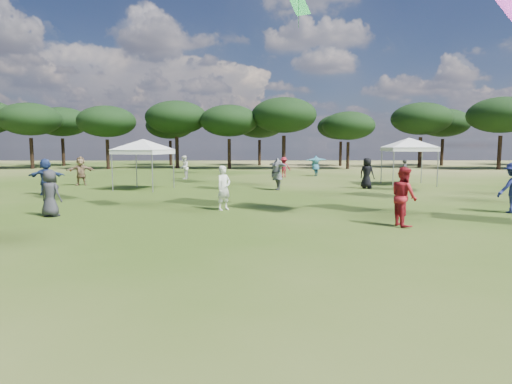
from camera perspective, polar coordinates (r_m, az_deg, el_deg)
tree_line at (r=49.08m, az=2.44°, el=9.62°), size 108.78×17.63×7.77m
tent_left at (r=25.33m, az=-14.82°, el=6.55°), size 5.18×5.18×3.18m
tent_right at (r=28.94m, az=19.75°, el=6.57°), size 5.76×5.76×3.30m
festival_crowd at (r=24.52m, az=2.64°, el=2.41°), size 28.88×23.27×1.90m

